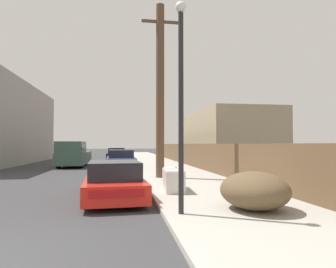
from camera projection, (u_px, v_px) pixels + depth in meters
name	position (u px, v px, depth m)	size (l,w,h in m)	color
sidewalk_curb	(155.00, 162.00, 27.90)	(4.20, 63.00, 0.12)	#ADA89E
discarded_fridge	(173.00, 180.00, 10.26)	(0.72, 1.76, 0.75)	silver
parked_sports_car_red	(114.00, 181.00, 9.33)	(1.99, 4.50, 1.18)	red
car_parked_mid	(121.00, 160.00, 20.67)	(2.01, 4.29, 1.31)	#2D478C
car_parked_far	(117.00, 155.00, 30.60)	(2.05, 4.29, 1.32)	black
pickup_truck	(73.00, 154.00, 22.45)	(1.99, 5.68, 1.89)	#385647
utility_pole	(160.00, 89.00, 14.42)	(1.80, 0.40, 8.37)	brown
street_lamp	(181.00, 90.00, 6.89)	(0.26, 0.26, 4.91)	#232326
brush_pile	(254.00, 190.00, 7.26)	(1.62, 1.89, 0.92)	brown
wooden_fence	(185.00, 154.00, 23.85)	(0.08, 37.07, 1.61)	brown
building_right_house	(225.00, 138.00, 28.65)	(6.00, 13.43, 4.67)	tan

